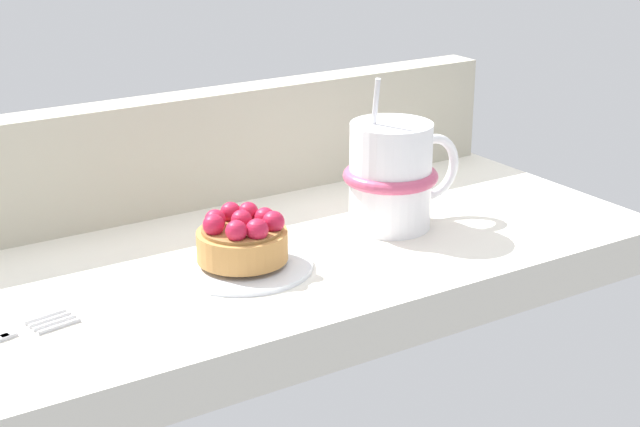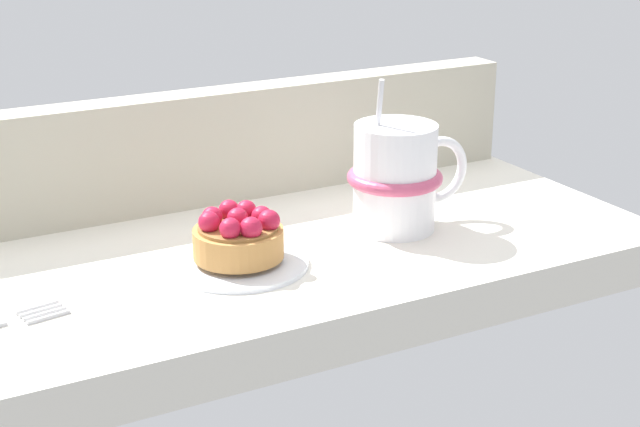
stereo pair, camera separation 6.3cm
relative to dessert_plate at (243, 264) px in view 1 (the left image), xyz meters
The scene contains 5 objects.
ground_plane 4.60cm from the dessert_plate, 55.17° to the left, with size 75.39×32.42×4.24cm, color silver.
window_rail_back 18.32cm from the dessert_plate, 82.81° to the left, with size 73.88×3.92×11.42cm, color #B2AD99.
dessert_plate is the anchor object (origin of this frame).
raspberry_tart 2.37cm from the dessert_plate, 77.80° to the right, with size 7.82×7.82×4.44cm.
coffee_mug 17.66cm from the dessert_plate, ahead, with size 12.72×9.02×14.59cm.
Camera 1 is at (-38.35, -71.75, 33.08)cm, focal length 54.79 mm.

